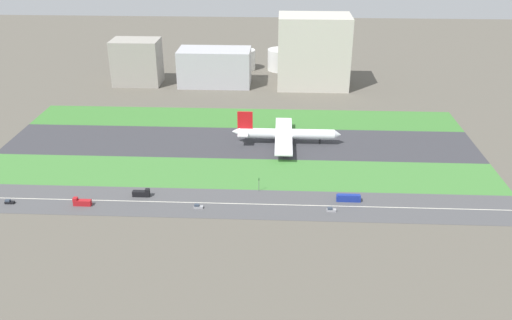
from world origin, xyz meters
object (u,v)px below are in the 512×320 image
object	(u,v)px
car_1	(331,210)
hangar_building	(215,67)
terminal_building	(137,62)
traffic_light	(259,184)
fuel_tank_centre	(281,60)
fuel_tank_west	(244,60)
car_0	(198,207)
bus_0	(348,198)
airliner	(284,134)
truck_0	(142,193)
office_tower	(314,52)
truck_1	(82,202)
car_2	(9,202)

from	to	relation	value
car_1	hangar_building	distance (m)	207.16
terminal_building	car_1	bearing A→B (deg)	-54.26
traffic_light	fuel_tank_centre	distance (m)	219.25
hangar_building	fuel_tank_west	xyz separation A→B (m)	(20.25, 45.00, -5.62)
car_0	bus_0	distance (m)	72.17
terminal_building	fuel_tank_centre	bearing A→B (deg)	21.70
airliner	truck_0	size ratio (longest dim) A/B	7.74
car_0	fuel_tank_centre	bearing A→B (deg)	-98.93
truck_0	office_tower	world-z (taller)	office_tower
terminal_building	office_tower	xyz separation A→B (m)	(138.24, 0.00, 9.92)
traffic_light	fuel_tank_centre	world-z (taller)	fuel_tank_centre
airliner	terminal_building	world-z (taller)	terminal_building
terminal_building	office_tower	distance (m)	138.60
traffic_light	fuel_tank_west	bearing A→B (deg)	95.73
bus_0	fuel_tank_centre	distance (m)	229.67
truck_0	office_tower	bearing A→B (deg)	63.28
truck_1	terminal_building	size ratio (longest dim) A/B	0.23
car_0	car_2	bearing A→B (deg)	0.00
fuel_tank_centre	truck_0	bearing A→B (deg)	-106.31
truck_1	fuel_tank_centre	distance (m)	254.60
fuel_tank_west	terminal_building	bearing A→B (deg)	-151.17
bus_0	car_0	bearing A→B (deg)	-172.03
car_1	terminal_building	size ratio (longest dim) A/B	0.12
car_1	bus_0	size ratio (longest dim) A/B	0.38
airliner	hangar_building	size ratio (longest dim) A/B	1.16
office_tower	airliner	bearing A→B (deg)	-100.91
terminal_building	fuel_tank_west	distance (m)	93.76
bus_0	fuel_tank_west	bearing A→B (deg)	106.10
truck_1	traffic_light	distance (m)	85.38
bus_0	hangar_building	size ratio (longest dim) A/B	0.21
bus_0	fuel_tank_west	world-z (taller)	fuel_tank_west
car_0	bus_0	bearing A→B (deg)	-172.03
truck_1	fuel_tank_centre	xyz separation A→B (m)	(92.73, 237.00, 7.24)
truck_0	fuel_tank_west	bearing A→B (deg)	81.20
truck_0	terminal_building	distance (m)	188.55
truck_0	fuel_tank_centre	bearing A→B (deg)	73.69
car_1	traffic_light	xyz separation A→B (m)	(-34.40, 17.99, 3.37)
fuel_tank_west	fuel_tank_centre	world-z (taller)	fuel_tank_centre
airliner	fuel_tank_west	bearing A→B (deg)	102.24
truck_1	traffic_light	world-z (taller)	traffic_light
truck_0	terminal_building	world-z (taller)	terminal_building
car_0	bus_0	size ratio (longest dim) A/B	0.38
fuel_tank_centre	airliner	bearing A→B (deg)	-88.84
traffic_light	fuel_tank_centre	bearing A→B (deg)	87.57
car_2	hangar_building	bearing A→B (deg)	-111.74
car_0	hangar_building	distance (m)	192.99
truck_0	car_1	world-z (taller)	truck_0
truck_0	bus_0	bearing A→B (deg)	0.00
traffic_light	office_tower	world-z (taller)	office_tower
terminal_building	fuel_tank_centre	size ratio (longest dim) A/B	1.65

